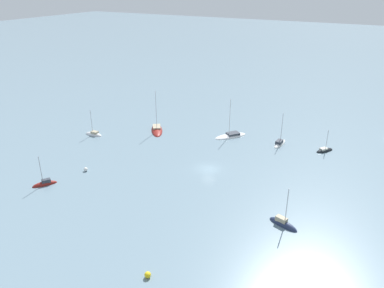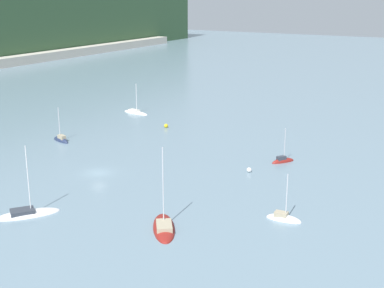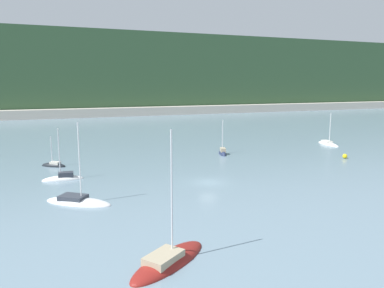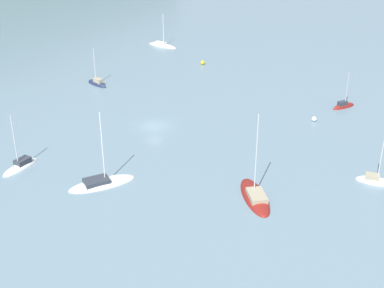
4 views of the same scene
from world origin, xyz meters
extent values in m
plane|color=slate|center=(0.00, 0.00, 0.00)|extent=(600.00, 600.00, 0.00)
cube|color=#335133|center=(0.00, 159.32, 18.63)|extent=(467.63, 81.46, 37.25)
cube|color=beige|center=(0.00, 115.09, 1.85)|extent=(397.49, 6.00, 3.69)
ellipsoid|color=maroon|center=(-12.88, -21.38, 0.00)|extent=(8.88, 7.47, 1.41)
cube|color=tan|center=(-13.46, -21.80, 0.71)|extent=(3.75, 3.46, 0.64)
cylinder|color=silver|center=(-12.51, -21.12, 5.58)|extent=(0.14, 0.14, 10.39)
ellipsoid|color=silver|center=(-18.43, -2.92, 0.00)|extent=(8.68, 7.61, 1.22)
cube|color=#333842|center=(-18.98, -2.50, 0.62)|extent=(3.74, 3.55, 0.57)
cylinder|color=silver|center=(-18.09, -3.18, 5.07)|extent=(0.14, 0.14, 9.46)
ellipsoid|color=black|center=(-20.75, 19.59, 0.00)|extent=(4.62, 3.97, 1.35)
cube|color=beige|center=(-20.45, 19.37, 0.61)|extent=(1.98, 1.86, 0.47)
cylinder|color=silver|center=(-20.93, 19.72, 2.80)|extent=(0.14, 0.14, 4.85)
ellipsoid|color=white|center=(40.21, 20.98, 0.00)|extent=(3.45, 8.00, 1.11)
cube|color=silver|center=(40.31, 21.60, 0.56)|extent=(1.98, 3.00, 0.52)
cylinder|color=silver|center=(40.14, 20.60, 3.87)|extent=(0.14, 0.14, 7.14)
ellipsoid|color=white|center=(-19.68, 9.36, 0.00)|extent=(6.06, 2.27, 1.29)
cube|color=#333842|center=(-19.21, 9.33, 0.75)|extent=(2.23, 1.43, 0.79)
cylinder|color=silver|center=(-19.98, 9.38, 4.05)|extent=(0.14, 0.14, 7.38)
ellipsoid|color=#232D4C|center=(11.65, 19.16, 0.00)|extent=(2.85, 5.31, 1.74)
cube|color=tan|center=(11.52, 18.76, 0.91)|extent=(1.46, 2.05, 0.86)
cylinder|color=silver|center=(11.72, 19.40, 3.70)|extent=(0.14, 0.14, 6.45)
sphere|color=yellow|center=(31.59, 6.56, 0.44)|extent=(0.88, 0.88, 0.88)
camera|label=1|loc=(62.41, 30.02, 36.50)|focal=35.00mm
camera|label=2|loc=(-65.75, -55.78, 29.49)|focal=50.00mm
camera|label=3|loc=(-21.44, -48.38, 14.31)|focal=35.00mm
camera|label=4|loc=(-65.75, -38.95, 34.46)|focal=50.00mm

